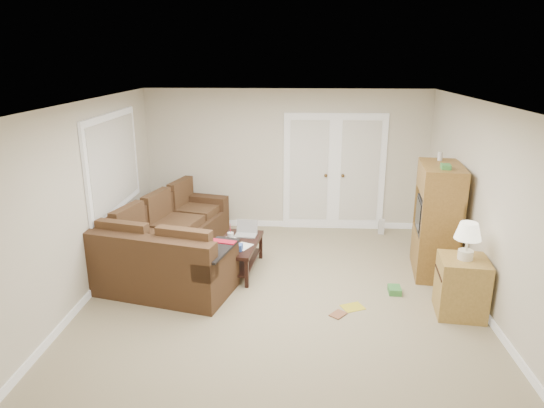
# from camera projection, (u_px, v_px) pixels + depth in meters

# --- Properties ---
(floor) EXTENTS (5.50, 5.50, 0.00)m
(floor) POSITION_uv_depth(u_px,v_px,m) (281.00, 296.00, 6.37)
(floor) COLOR tan
(floor) RESTS_ON ground
(ceiling) EXTENTS (5.00, 5.50, 0.02)m
(ceiling) POSITION_uv_depth(u_px,v_px,m) (282.00, 103.00, 5.64)
(ceiling) COLOR white
(ceiling) RESTS_ON wall_back
(wall_left) EXTENTS (0.02, 5.50, 2.50)m
(wall_left) POSITION_uv_depth(u_px,v_px,m) (84.00, 203.00, 6.14)
(wall_left) COLOR beige
(wall_left) RESTS_ON floor
(wall_right) EXTENTS (0.02, 5.50, 2.50)m
(wall_right) POSITION_uv_depth(u_px,v_px,m) (487.00, 209.00, 5.88)
(wall_right) COLOR beige
(wall_right) RESTS_ON floor
(wall_back) EXTENTS (5.00, 0.02, 2.50)m
(wall_back) POSITION_uv_depth(u_px,v_px,m) (287.00, 160.00, 8.63)
(wall_back) COLOR beige
(wall_back) RESTS_ON floor
(wall_front) EXTENTS (5.00, 0.02, 2.50)m
(wall_front) POSITION_uv_depth(u_px,v_px,m) (267.00, 322.00, 3.38)
(wall_front) COLOR beige
(wall_front) RESTS_ON floor
(baseboards) EXTENTS (5.00, 5.50, 0.10)m
(baseboards) POSITION_uv_depth(u_px,v_px,m) (281.00, 293.00, 6.36)
(baseboards) COLOR white
(baseboards) RESTS_ON floor
(french_doors) EXTENTS (1.80, 0.05, 2.13)m
(french_doors) POSITION_uv_depth(u_px,v_px,m) (334.00, 173.00, 8.62)
(french_doors) COLOR white
(french_doors) RESTS_ON floor
(window_left) EXTENTS (0.05, 1.92, 1.42)m
(window_left) POSITION_uv_depth(u_px,v_px,m) (114.00, 163.00, 7.00)
(window_left) COLOR white
(window_left) RESTS_ON wall_left
(sectional_sofa) EXTENTS (2.08, 3.24, 0.89)m
(sectional_sofa) POSITION_uv_depth(u_px,v_px,m) (168.00, 246.00, 7.14)
(sectional_sofa) COLOR #432C19
(sectional_sofa) RESTS_ON floor
(coffee_table) EXTENTS (0.67, 1.15, 0.75)m
(coffee_table) POSITION_uv_depth(u_px,v_px,m) (239.00, 255.00, 7.08)
(coffee_table) COLOR black
(coffee_table) RESTS_ON floor
(tv_armoire) EXTENTS (0.68, 1.06, 1.72)m
(tv_armoire) POSITION_uv_depth(u_px,v_px,m) (437.00, 219.00, 6.88)
(tv_armoire) COLOR brown
(tv_armoire) RESTS_ON floor
(side_cabinet) EXTENTS (0.62, 0.62, 1.18)m
(side_cabinet) POSITION_uv_depth(u_px,v_px,m) (462.00, 282.00, 5.83)
(side_cabinet) COLOR #A6813D
(side_cabinet) RESTS_ON floor
(space_heater) EXTENTS (0.12, 0.11, 0.27)m
(space_heater) POSITION_uv_depth(u_px,v_px,m) (381.00, 227.00, 8.59)
(space_heater) COLOR silver
(space_heater) RESTS_ON floor
(floor_magazine) EXTENTS (0.33, 0.30, 0.01)m
(floor_magazine) POSITION_uv_depth(u_px,v_px,m) (353.00, 307.00, 6.09)
(floor_magazine) COLOR gold
(floor_magazine) RESTS_ON floor
(floor_greenbox) EXTENTS (0.17, 0.22, 0.09)m
(floor_greenbox) POSITION_uv_depth(u_px,v_px,m) (395.00, 290.00, 6.45)
(floor_greenbox) COLOR #3C853D
(floor_greenbox) RESTS_ON floor
(floor_book) EXTENTS (0.24, 0.25, 0.02)m
(floor_book) POSITION_uv_depth(u_px,v_px,m) (333.00, 312.00, 5.96)
(floor_book) COLOR brown
(floor_book) RESTS_ON floor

